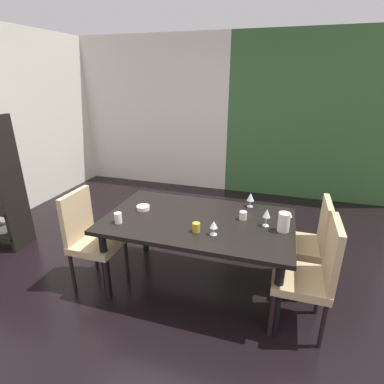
{
  "coord_description": "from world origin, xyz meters",
  "views": [
    {
      "loc": [
        0.99,
        -2.56,
        1.99
      ],
      "look_at": [
        0.12,
        0.25,
        0.85
      ],
      "focal_mm": 28.0,
      "sensor_mm": 36.0,
      "label": 1
    }
  ],
  "objects_px": {
    "dining_table": "(198,226)",
    "chair_left_near": "(90,235)",
    "wine_glass_center": "(267,214)",
    "serving_bowl_corner": "(143,208)",
    "cup_front": "(118,218)",
    "cup_left": "(243,215)",
    "pitcher_south": "(284,222)",
    "wine_glass_east": "(214,225)",
    "chair_right_near": "(313,272)",
    "wine_glass_right": "(251,197)",
    "cup_near_shelf": "(196,227)",
    "chair_right_far": "(308,240)"
  },
  "relations": [
    {
      "from": "dining_table",
      "to": "serving_bowl_corner",
      "type": "relative_size",
      "value": 13.42
    },
    {
      "from": "chair_right_far",
      "to": "serving_bowl_corner",
      "type": "bearing_deg",
      "value": 98.32
    },
    {
      "from": "wine_glass_right",
      "to": "cup_near_shelf",
      "type": "relative_size",
      "value": 1.84
    },
    {
      "from": "chair_right_near",
      "to": "wine_glass_east",
      "type": "bearing_deg",
      "value": 87.87
    },
    {
      "from": "pitcher_south",
      "to": "wine_glass_right",
      "type": "bearing_deg",
      "value": 127.9
    },
    {
      "from": "chair_right_near",
      "to": "wine_glass_east",
      "type": "xyz_separation_m",
      "value": [
        -0.82,
        0.03,
        0.28
      ]
    },
    {
      "from": "cup_near_shelf",
      "to": "cup_front",
      "type": "relative_size",
      "value": 0.84
    },
    {
      "from": "wine_glass_east",
      "to": "cup_near_shelf",
      "type": "relative_size",
      "value": 1.54
    },
    {
      "from": "serving_bowl_corner",
      "to": "chair_left_near",
      "type": "bearing_deg",
      "value": -143.8
    },
    {
      "from": "chair_right_far",
      "to": "chair_left_near",
      "type": "xyz_separation_m",
      "value": [
        -2.05,
        -0.55,
        0.01
      ]
    },
    {
      "from": "cup_left",
      "to": "pitcher_south",
      "type": "height_order",
      "value": "pitcher_south"
    },
    {
      "from": "chair_right_near",
      "to": "wine_glass_center",
      "type": "bearing_deg",
      "value": 51.33
    },
    {
      "from": "wine_glass_right",
      "to": "cup_near_shelf",
      "type": "height_order",
      "value": "wine_glass_right"
    },
    {
      "from": "wine_glass_right",
      "to": "cup_near_shelf",
      "type": "bearing_deg",
      "value": -119.33
    },
    {
      "from": "serving_bowl_corner",
      "to": "cup_front",
      "type": "distance_m",
      "value": 0.35
    },
    {
      "from": "wine_glass_east",
      "to": "cup_left",
      "type": "height_order",
      "value": "wine_glass_east"
    },
    {
      "from": "dining_table",
      "to": "wine_glass_center",
      "type": "bearing_deg",
      "value": 4.31
    },
    {
      "from": "chair_right_far",
      "to": "cup_front",
      "type": "distance_m",
      "value": 1.81
    },
    {
      "from": "chair_right_near",
      "to": "serving_bowl_corner",
      "type": "xyz_separation_m",
      "value": [
        -1.62,
        0.32,
        0.21
      ]
    },
    {
      "from": "cup_left",
      "to": "serving_bowl_corner",
      "type": "bearing_deg",
      "value": -175.41
    },
    {
      "from": "chair_right_near",
      "to": "wine_glass_center",
      "type": "height_order",
      "value": "chair_right_near"
    },
    {
      "from": "wine_glass_east",
      "to": "dining_table",
      "type": "bearing_deg",
      "value": 130.3
    },
    {
      "from": "wine_glass_east",
      "to": "pitcher_south",
      "type": "height_order",
      "value": "pitcher_south"
    },
    {
      "from": "dining_table",
      "to": "pitcher_south",
      "type": "xyz_separation_m",
      "value": [
        0.77,
        -0.0,
        0.16
      ]
    },
    {
      "from": "cup_front",
      "to": "pitcher_south",
      "type": "relative_size",
      "value": 0.58
    },
    {
      "from": "dining_table",
      "to": "chair_right_near",
      "type": "bearing_deg",
      "value": -15.12
    },
    {
      "from": "wine_glass_right",
      "to": "pitcher_south",
      "type": "xyz_separation_m",
      "value": [
        0.34,
        -0.44,
        -0.02
      ]
    },
    {
      "from": "chair_left_near",
      "to": "chair_right_near",
      "type": "distance_m",
      "value": 2.05
    },
    {
      "from": "cup_front",
      "to": "cup_near_shelf",
      "type": "bearing_deg",
      "value": 3.92
    },
    {
      "from": "cup_left",
      "to": "cup_front",
      "type": "height_order",
      "value": "cup_front"
    },
    {
      "from": "wine_glass_center",
      "to": "cup_left",
      "type": "distance_m",
      "value": 0.24
    },
    {
      "from": "wine_glass_center",
      "to": "chair_left_near",
      "type": "bearing_deg",
      "value": -168.86
    },
    {
      "from": "wine_glass_right",
      "to": "chair_left_near",
      "type": "bearing_deg",
      "value": -154.03
    },
    {
      "from": "chair_right_far",
      "to": "wine_glass_east",
      "type": "xyz_separation_m",
      "value": [
        -0.81,
        -0.52,
        0.29
      ]
    },
    {
      "from": "wine_glass_right",
      "to": "pitcher_south",
      "type": "height_order",
      "value": "pitcher_south"
    },
    {
      "from": "wine_glass_right",
      "to": "pitcher_south",
      "type": "relative_size",
      "value": 0.88
    },
    {
      "from": "wine_glass_right",
      "to": "serving_bowl_corner",
      "type": "height_order",
      "value": "wine_glass_right"
    },
    {
      "from": "chair_left_near",
      "to": "cup_left",
      "type": "xyz_separation_m",
      "value": [
        1.43,
        0.4,
        0.23
      ]
    },
    {
      "from": "wine_glass_east",
      "to": "wine_glass_right",
      "type": "relative_size",
      "value": 0.84
    },
    {
      "from": "serving_bowl_corner",
      "to": "wine_glass_east",
      "type": "bearing_deg",
      "value": -19.88
    },
    {
      "from": "wine_glass_east",
      "to": "cup_near_shelf",
      "type": "xyz_separation_m",
      "value": [
        -0.15,
        0.01,
        -0.05
      ]
    },
    {
      "from": "chair_left_near",
      "to": "cup_front",
      "type": "xyz_separation_m",
      "value": [
        0.35,
        -0.01,
        0.24
      ]
    },
    {
      "from": "cup_near_shelf",
      "to": "chair_right_near",
      "type": "bearing_deg",
      "value": -2.1
    },
    {
      "from": "chair_right_far",
      "to": "chair_right_near",
      "type": "height_order",
      "value": "chair_right_near"
    },
    {
      "from": "wine_glass_right",
      "to": "cup_left",
      "type": "relative_size",
      "value": 1.97
    },
    {
      "from": "wine_glass_center",
      "to": "cup_left",
      "type": "height_order",
      "value": "wine_glass_center"
    },
    {
      "from": "pitcher_south",
      "to": "wine_glass_east",
      "type": "bearing_deg",
      "value": -156.67
    },
    {
      "from": "wine_glass_east",
      "to": "wine_glass_center",
      "type": "relative_size",
      "value": 0.78
    },
    {
      "from": "dining_table",
      "to": "chair_left_near",
      "type": "xyz_separation_m",
      "value": [
        -1.03,
        -0.28,
        -0.12
      ]
    },
    {
      "from": "pitcher_south",
      "to": "chair_right_near",
      "type": "bearing_deg",
      "value": -47.22
    }
  ]
}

